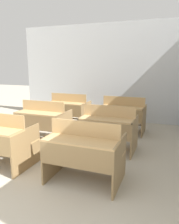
{
  "coord_description": "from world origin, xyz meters",
  "views": [
    {
      "loc": [
        2.18,
        -1.17,
        1.81
      ],
      "look_at": [
        0.55,
        3.14,
        0.81
      ],
      "focal_mm": 35.0,
      "sensor_mm": 36.0,
      "label": 1
    }
  ],
  "objects_px": {
    "bench_second_left": "(43,121)",
    "bench_front_right": "(84,151)",
    "bench_third_right": "(123,114)",
    "bench_second_right": "(108,128)",
    "bench_third_left": "(68,110)"
  },
  "relations": [
    {
      "from": "bench_third_left",
      "to": "bench_second_right",
      "type": "bearing_deg",
      "value": -41.01
    },
    {
      "from": "bench_second_right",
      "to": "bench_third_right",
      "type": "distance_m",
      "value": 1.39
    },
    {
      "from": "bench_front_right",
      "to": "bench_third_right",
      "type": "relative_size",
      "value": 1.0
    },
    {
      "from": "bench_second_left",
      "to": "bench_third_right",
      "type": "height_order",
      "value": "same"
    },
    {
      "from": "bench_second_left",
      "to": "bench_third_left",
      "type": "bearing_deg",
      "value": 90.79
    },
    {
      "from": "bench_front_right",
      "to": "bench_second_left",
      "type": "height_order",
      "value": "same"
    },
    {
      "from": "bench_second_left",
      "to": "bench_third_right",
      "type": "xyz_separation_m",
      "value": [
        1.64,
        1.37,
        0.0
      ]
    },
    {
      "from": "bench_second_left",
      "to": "bench_front_right",
      "type": "bearing_deg",
      "value": -40.61
    },
    {
      "from": "bench_front_right",
      "to": "bench_third_right",
      "type": "xyz_separation_m",
      "value": [
        0.01,
        2.76,
        0.0
      ]
    },
    {
      "from": "bench_second_right",
      "to": "bench_third_right",
      "type": "height_order",
      "value": "same"
    },
    {
      "from": "bench_front_right",
      "to": "bench_second_right",
      "type": "bearing_deg",
      "value": 90.27
    },
    {
      "from": "bench_front_right",
      "to": "bench_second_left",
      "type": "distance_m",
      "value": 2.14
    },
    {
      "from": "bench_second_left",
      "to": "bench_third_left",
      "type": "relative_size",
      "value": 1.0
    },
    {
      "from": "bench_third_right",
      "to": "bench_front_right",
      "type": "bearing_deg",
      "value": -90.29
    },
    {
      "from": "bench_second_left",
      "to": "bench_second_right",
      "type": "xyz_separation_m",
      "value": [
        1.62,
        -0.02,
        0.0
      ]
    }
  ]
}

